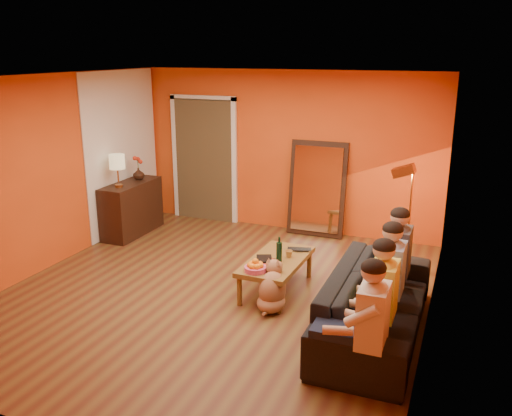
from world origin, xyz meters
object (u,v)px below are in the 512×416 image
at_px(sideboard, 132,208).
at_px(person_far_right, 399,260).
at_px(mirror_frame, 317,189).
at_px(vase, 139,174).
at_px(wine_bottle, 279,249).
at_px(floor_lamp, 409,220).
at_px(person_mid_left, 383,300).
at_px(dog, 273,286).
at_px(table_lamp, 118,171).
at_px(laptop, 299,251).
at_px(sofa, 375,303).
at_px(person_far_left, 372,326).
at_px(coffee_table, 276,275).
at_px(tumbler, 289,254).
at_px(person_mid_right, 391,278).

height_order(sideboard, person_far_right, person_far_right).
height_order(mirror_frame, vase, mirror_frame).
bearing_deg(vase, person_far_right, -17.72).
distance_m(person_far_right, wine_bottle, 1.40).
bearing_deg(person_far_right, floor_lamp, 91.42).
bearing_deg(person_far_right, wine_bottle, -175.94).
bearing_deg(person_mid_left, sideboard, 152.79).
bearing_deg(vase, wine_bottle, -26.72).
bearing_deg(sideboard, person_mid_left, -27.21).
xyz_separation_m(sideboard, dog, (3.05, -1.69, -0.13)).
xyz_separation_m(table_lamp, person_mid_left, (4.37, -1.95, -0.49)).
bearing_deg(person_far_right, sideboard, 165.30).
relative_size(person_far_right, laptop, 4.03).
bearing_deg(sideboard, mirror_frame, 21.16).
relative_size(sofa, person_far_left, 1.93).
bearing_deg(coffee_table, person_mid_left, -34.43).
height_order(sideboard, tumbler, sideboard).
bearing_deg(coffee_table, floor_lamp, 43.14).
xyz_separation_m(coffee_table, floor_lamp, (1.42, 1.26, 0.51)).
height_order(mirror_frame, sideboard, mirror_frame).
bearing_deg(wine_bottle, person_far_right, 4.06).
distance_m(person_mid_right, wine_bottle, 1.47).
relative_size(sideboard, sofa, 0.50).
distance_m(sofa, person_mid_left, 0.54).
bearing_deg(laptop, dog, -108.46).
xyz_separation_m(person_mid_left, laptop, (-1.27, 1.40, -0.18)).
xyz_separation_m(coffee_table, wine_bottle, (0.05, -0.05, 0.37)).
height_order(floor_lamp, person_mid_right, floor_lamp).
height_order(floor_lamp, dog, floor_lamp).
xyz_separation_m(table_lamp, person_far_left, (4.37, -2.50, -0.49)).
bearing_deg(dog, tumbler, 112.90).
bearing_deg(person_mid_left, person_far_right, 90.00).
xyz_separation_m(person_far_left, wine_bottle, (-1.40, 1.55, -0.03)).
bearing_deg(person_mid_right, floor_lamp, 90.98).
relative_size(sofa, dog, 3.95).
distance_m(table_lamp, person_mid_right, 4.61).
relative_size(wine_bottle, laptop, 1.02).
distance_m(coffee_table, floor_lamp, 1.97).
xyz_separation_m(person_mid_left, tumbler, (-1.33, 1.17, -0.15)).
bearing_deg(dog, sideboard, 172.85).
bearing_deg(dog, person_far_right, 44.40).
bearing_deg(person_mid_right, person_mid_left, -90.00).
relative_size(table_lamp, coffee_table, 0.42).
height_order(mirror_frame, person_mid_right, mirror_frame).
distance_m(sofa, person_far_left, 1.04).
distance_m(person_far_left, person_mid_left, 0.55).
bearing_deg(sofa, wine_bottle, 66.54).
height_order(mirror_frame, tumbler, mirror_frame).
relative_size(sofa, laptop, 7.77).
bearing_deg(person_mid_right, tumbler, 154.96).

